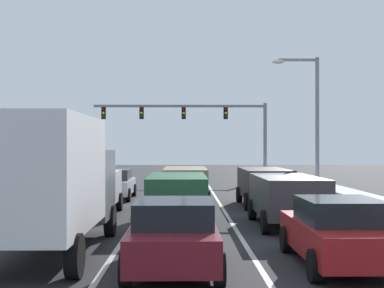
% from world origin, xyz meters
% --- Properties ---
extents(ground_plane, '(120.00, 120.00, 0.00)m').
position_xyz_m(ground_plane, '(0.00, 15.74, 0.00)').
color(ground_plane, '#28282B').
extents(lane_stripe_between_right_lane_and_center_lane, '(0.14, 43.30, 0.01)m').
position_xyz_m(lane_stripe_between_right_lane_and_center_lane, '(1.70, 19.68, 0.00)').
color(lane_stripe_between_right_lane_and_center_lane, silver).
rests_on(lane_stripe_between_right_lane_and_center_lane, ground).
extents(lane_stripe_between_center_lane_and_left_lane, '(0.14, 43.30, 0.01)m').
position_xyz_m(lane_stripe_between_center_lane_and_left_lane, '(-1.70, 19.68, 0.00)').
color(lane_stripe_between_center_lane_and_left_lane, silver).
rests_on(lane_stripe_between_center_lane_and_left_lane, ground).
extents(snow_bank_right_shoulder, '(1.30, 43.30, 0.76)m').
position_xyz_m(snow_bank_right_shoulder, '(7.00, 19.68, 0.38)').
color(snow_bank_right_shoulder, white).
rests_on(snow_bank_right_shoulder, ground).
extents(snow_bank_left_shoulder, '(1.74, 43.30, 0.68)m').
position_xyz_m(snow_bank_left_shoulder, '(-7.00, 19.68, 0.34)').
color(snow_bank_left_shoulder, white).
rests_on(snow_bank_left_shoulder, ground).
extents(sedan_red_right_lane_nearest, '(2.00, 4.50, 1.51)m').
position_xyz_m(sedan_red_right_lane_nearest, '(3.49, 6.69, 0.76)').
color(sedan_red_right_lane_nearest, maroon).
rests_on(sedan_red_right_lane_nearest, ground).
extents(suv_charcoal_right_lane_second, '(2.16, 4.90, 1.67)m').
position_xyz_m(suv_charcoal_right_lane_second, '(3.47, 12.90, 1.02)').
color(suv_charcoal_right_lane_second, '#38383D').
rests_on(suv_charcoal_right_lane_second, ground).
extents(suv_black_right_lane_third, '(2.16, 4.90, 1.67)m').
position_xyz_m(suv_black_right_lane_third, '(3.63, 19.24, 1.02)').
color(suv_black_right_lane_third, black).
rests_on(suv_black_right_lane_third, ground).
extents(sedan_maroon_center_lane_nearest, '(2.00, 4.50, 1.51)m').
position_xyz_m(sedan_maroon_center_lane_nearest, '(-0.18, 6.38, 0.76)').
color(sedan_maroon_center_lane_nearest, maroon).
rests_on(sedan_maroon_center_lane_nearest, ground).
extents(suv_green_center_lane_second, '(2.16, 4.90, 1.67)m').
position_xyz_m(suv_green_center_lane_second, '(-0.20, 13.59, 1.02)').
color(suv_green_center_lane_second, '#1E5633').
rests_on(suv_green_center_lane_second, ground).
extents(suv_tan_center_lane_third, '(2.16, 4.90, 1.67)m').
position_xyz_m(suv_tan_center_lane_third, '(0.09, 20.18, 1.02)').
color(suv_tan_center_lane_third, '#937F60').
rests_on(suv_tan_center_lane_third, ground).
extents(box_truck_left_lane_nearest, '(2.53, 7.20, 3.36)m').
position_xyz_m(box_truck_left_lane_nearest, '(-3.29, 7.97, 1.90)').
color(box_truck_left_lane_nearest, slate).
rests_on(box_truck_left_lane_nearest, ground).
extents(suv_white_left_lane_second, '(2.16, 4.90, 1.67)m').
position_xyz_m(suv_white_left_lane_second, '(-3.62, 15.85, 1.02)').
color(suv_white_left_lane_second, silver).
rests_on(suv_white_left_lane_second, ground).
extents(sedan_silver_left_lane_third, '(2.00, 4.50, 1.51)m').
position_xyz_m(sedan_silver_left_lane_third, '(-3.54, 22.71, 0.76)').
color(sedan_silver_left_lane_third, '#B7BABF').
rests_on(sedan_silver_left_lane_third, ground).
extents(traffic_light_gantry, '(14.00, 0.47, 6.20)m').
position_xyz_m(traffic_light_gantry, '(1.31, 39.35, 4.89)').
color(traffic_light_gantry, slate).
rests_on(traffic_light_gantry, ground).
extents(street_lamp_right_mid, '(2.66, 0.36, 7.70)m').
position_xyz_m(street_lamp_right_mid, '(7.16, 25.59, 4.64)').
color(street_lamp_right_mid, gray).
rests_on(street_lamp_right_mid, ground).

